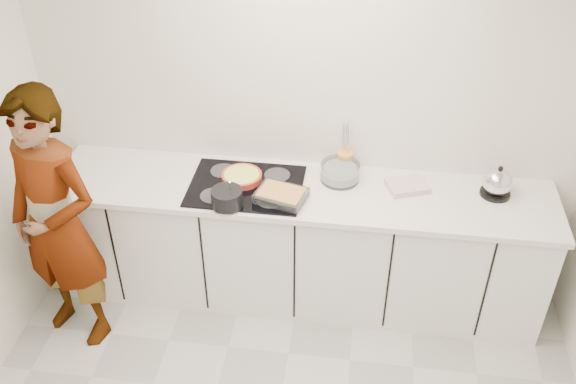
# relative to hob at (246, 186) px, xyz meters

# --- Properties ---
(wall_back) EXTENTS (3.60, 0.00, 2.60)m
(wall_back) POSITION_rel_hob_xyz_m (0.35, 0.34, 0.38)
(wall_back) COLOR silver
(wall_back) RESTS_ON ground
(base_cabinets) EXTENTS (3.20, 0.58, 0.87)m
(base_cabinets) POSITION_rel_hob_xyz_m (0.35, 0.02, -0.48)
(base_cabinets) COLOR white
(base_cabinets) RESTS_ON floor
(countertop) EXTENTS (3.24, 0.64, 0.04)m
(countertop) POSITION_rel_hob_xyz_m (0.35, 0.02, -0.03)
(countertop) COLOR white
(countertop) RESTS_ON base_cabinets
(hob) EXTENTS (0.72, 0.54, 0.01)m
(hob) POSITION_rel_hob_xyz_m (0.00, 0.00, 0.00)
(hob) COLOR black
(hob) RESTS_ON countertop
(tart_dish) EXTENTS (0.26, 0.26, 0.04)m
(tart_dish) POSITION_rel_hob_xyz_m (-0.04, 0.06, 0.03)
(tart_dish) COLOR red
(tart_dish) RESTS_ON hob
(saucepan) EXTENTS (0.20, 0.20, 0.18)m
(saucepan) POSITION_rel_hob_xyz_m (-0.07, -0.22, 0.06)
(saucepan) COLOR black
(saucepan) RESTS_ON hob
(baking_dish) EXTENTS (0.35, 0.29, 0.06)m
(baking_dish) POSITION_rel_hob_xyz_m (0.24, -0.12, 0.04)
(baking_dish) COLOR silver
(baking_dish) RESTS_ON hob
(mixing_bowl) EXTENTS (0.31, 0.31, 0.12)m
(mixing_bowl) POSITION_rel_hob_xyz_m (0.59, 0.16, 0.05)
(mixing_bowl) COLOR silver
(mixing_bowl) RESTS_ON countertop
(tea_towel) EXTENTS (0.30, 0.26, 0.04)m
(tea_towel) POSITION_rel_hob_xyz_m (1.02, 0.12, 0.01)
(tea_towel) COLOR white
(tea_towel) RESTS_ON countertop
(kettle) EXTENTS (0.20, 0.20, 0.21)m
(kettle) POSITION_rel_hob_xyz_m (1.57, 0.13, 0.08)
(kettle) COLOR black
(kettle) RESTS_ON countertop
(utensil_crock) EXTENTS (0.13, 0.13, 0.13)m
(utensil_crock) POSITION_rel_hob_xyz_m (0.61, 0.29, 0.06)
(utensil_crock) COLOR #F89A3E
(utensil_crock) RESTS_ON countertop
(cook) EXTENTS (0.75, 0.60, 1.77)m
(cook) POSITION_rel_hob_xyz_m (-1.06, -0.50, -0.03)
(cook) COLOR white
(cook) RESTS_ON floor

